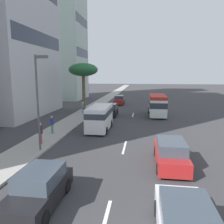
{
  "coord_description": "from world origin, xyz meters",
  "views": [
    {
      "loc": [
        -3.47,
        -1.36,
        5.68
      ],
      "look_at": [
        18.32,
        1.68,
        1.95
      ],
      "focal_mm": 35.9,
      "sensor_mm": 36.0,
      "label": 1
    }
  ],
  "objects_px": {
    "car_lead": "(39,189)",
    "pedestrian_mid_block": "(83,107)",
    "minibus_second": "(157,104)",
    "car_fifth": "(111,110)",
    "car_seventh": "(171,153)",
    "car_sixth": "(119,100)",
    "pedestrian_by_tree": "(52,124)",
    "van_fourth": "(100,117)",
    "palm_tree": "(83,70)",
    "street_lamp": "(39,93)",
    "pedestrian_near_lamp": "(40,132)"
  },
  "relations": [
    {
      "from": "car_lead",
      "to": "minibus_second",
      "type": "relative_size",
      "value": 0.64
    },
    {
      "from": "car_lead",
      "to": "minibus_second",
      "type": "xyz_separation_m",
      "value": [
        22.69,
        -6.33,
        0.82
      ]
    },
    {
      "from": "car_sixth",
      "to": "car_seventh",
      "type": "bearing_deg",
      "value": 12.58
    },
    {
      "from": "van_fourth",
      "to": "pedestrian_mid_block",
      "type": "xyz_separation_m",
      "value": [
        8.4,
        4.03,
        -0.33
      ]
    },
    {
      "from": "car_fifth",
      "to": "pedestrian_by_tree",
      "type": "xyz_separation_m",
      "value": [
        -10.67,
        4.0,
        0.3
      ]
    },
    {
      "from": "car_seventh",
      "to": "street_lamp",
      "type": "height_order",
      "value": "street_lamp"
    },
    {
      "from": "car_lead",
      "to": "street_lamp",
      "type": "bearing_deg",
      "value": -155.38
    },
    {
      "from": "car_lead",
      "to": "street_lamp",
      "type": "height_order",
      "value": "street_lamp"
    },
    {
      "from": "car_fifth",
      "to": "pedestrian_near_lamp",
      "type": "relative_size",
      "value": 2.37
    },
    {
      "from": "car_seventh",
      "to": "pedestrian_mid_block",
      "type": "bearing_deg",
      "value": 31.44
    },
    {
      "from": "car_fifth",
      "to": "street_lamp",
      "type": "bearing_deg",
      "value": -10.89
    },
    {
      "from": "car_sixth",
      "to": "car_fifth",
      "type": "bearing_deg",
      "value": 0.39
    },
    {
      "from": "street_lamp",
      "to": "car_lead",
      "type": "bearing_deg",
      "value": -155.38
    },
    {
      "from": "van_fourth",
      "to": "palm_tree",
      "type": "height_order",
      "value": "palm_tree"
    },
    {
      "from": "pedestrian_mid_block",
      "to": "pedestrian_by_tree",
      "type": "relative_size",
      "value": 1.01
    },
    {
      "from": "car_sixth",
      "to": "pedestrian_near_lamp",
      "type": "xyz_separation_m",
      "value": [
        -25.66,
        3.56,
        0.33
      ]
    },
    {
      "from": "car_lead",
      "to": "car_sixth",
      "type": "relative_size",
      "value": 1.0
    },
    {
      "from": "car_lead",
      "to": "car_seventh",
      "type": "distance_m",
      "value": 8.13
    },
    {
      "from": "car_fifth",
      "to": "pedestrian_by_tree",
      "type": "relative_size",
      "value": 2.46
    },
    {
      "from": "car_fifth",
      "to": "car_sixth",
      "type": "height_order",
      "value": "car_sixth"
    },
    {
      "from": "pedestrian_mid_block",
      "to": "car_lead",
      "type": "bearing_deg",
      "value": -11.58
    },
    {
      "from": "van_fourth",
      "to": "palm_tree",
      "type": "relative_size",
      "value": 0.73
    },
    {
      "from": "car_sixth",
      "to": "pedestrian_by_tree",
      "type": "bearing_deg",
      "value": -9.89
    },
    {
      "from": "minibus_second",
      "to": "pedestrian_mid_block",
      "type": "distance_m",
      "value": 10.37
    },
    {
      "from": "car_fifth",
      "to": "car_sixth",
      "type": "bearing_deg",
      "value": -179.61
    },
    {
      "from": "van_fourth",
      "to": "car_seventh",
      "type": "height_order",
      "value": "van_fourth"
    },
    {
      "from": "car_lead",
      "to": "pedestrian_by_tree",
      "type": "relative_size",
      "value": 2.45
    },
    {
      "from": "palm_tree",
      "to": "pedestrian_near_lamp",
      "type": "bearing_deg",
      "value": -176.73
    },
    {
      "from": "palm_tree",
      "to": "minibus_second",
      "type": "bearing_deg",
      "value": -101.3
    },
    {
      "from": "palm_tree",
      "to": "car_fifth",
      "type": "bearing_deg",
      "value": -124.49
    },
    {
      "from": "pedestrian_by_tree",
      "to": "pedestrian_near_lamp",
      "type": "bearing_deg",
      "value": -170.72
    },
    {
      "from": "van_fourth",
      "to": "palm_tree",
      "type": "bearing_deg",
      "value": -157.57
    },
    {
      "from": "car_lead",
      "to": "van_fourth",
      "type": "relative_size",
      "value": 0.79
    },
    {
      "from": "car_fifth",
      "to": "pedestrian_near_lamp",
      "type": "bearing_deg",
      "value": -14.7
    },
    {
      "from": "car_sixth",
      "to": "pedestrian_by_tree",
      "type": "xyz_separation_m",
      "value": [
        -22.48,
        3.92,
        0.29
      ]
    },
    {
      "from": "car_lead",
      "to": "pedestrian_mid_block",
      "type": "height_order",
      "value": "pedestrian_mid_block"
    },
    {
      "from": "street_lamp",
      "to": "car_fifth",
      "type": "bearing_deg",
      "value": -10.89
    },
    {
      "from": "car_fifth",
      "to": "pedestrian_by_tree",
      "type": "height_order",
      "value": "pedestrian_by_tree"
    },
    {
      "from": "car_lead",
      "to": "pedestrian_mid_block",
      "type": "relative_size",
      "value": 2.44
    },
    {
      "from": "minibus_second",
      "to": "car_seventh",
      "type": "height_order",
      "value": "minibus_second"
    },
    {
      "from": "car_seventh",
      "to": "van_fourth",
      "type": "bearing_deg",
      "value": 36.71
    },
    {
      "from": "car_fifth",
      "to": "car_seventh",
      "type": "xyz_separation_m",
      "value": [
        -16.43,
        -6.22,
        0.01
      ]
    },
    {
      "from": "car_seventh",
      "to": "pedestrian_near_lamp",
      "type": "xyz_separation_m",
      "value": [
        2.57,
        9.86,
        0.34
      ]
    },
    {
      "from": "pedestrian_mid_block",
      "to": "palm_tree",
      "type": "xyz_separation_m",
      "value": [
        2.96,
        0.66,
        5.16
      ]
    },
    {
      "from": "pedestrian_by_tree",
      "to": "pedestrian_mid_block",
      "type": "bearing_deg",
      "value": 2.52
    },
    {
      "from": "minibus_second",
      "to": "palm_tree",
      "type": "xyz_separation_m",
      "value": [
        2.2,
        10.99,
        4.67
      ]
    },
    {
      "from": "van_fourth",
      "to": "street_lamp",
      "type": "bearing_deg",
      "value": -23.15
    },
    {
      "from": "car_sixth",
      "to": "street_lamp",
      "type": "xyz_separation_m",
      "value": [
        -27.03,
        2.85,
        3.59
      ]
    },
    {
      "from": "car_seventh",
      "to": "minibus_second",
      "type": "bearing_deg",
      "value": -0.53
    },
    {
      "from": "car_seventh",
      "to": "pedestrian_mid_block",
      "type": "height_order",
      "value": "pedestrian_mid_block"
    }
  ]
}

